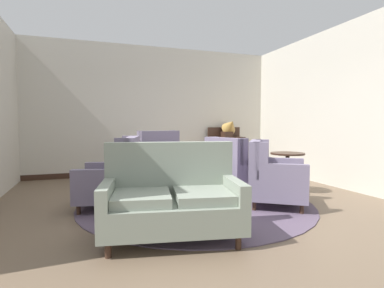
# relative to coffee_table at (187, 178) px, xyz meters

# --- Properties ---
(ground) EXTENTS (9.12, 9.12, 0.00)m
(ground) POSITION_rel_coffee_table_xyz_m (0.14, -0.32, -0.40)
(ground) COLOR brown
(wall_back) EXTENTS (6.14, 0.08, 3.08)m
(wall_back) POSITION_rel_coffee_table_xyz_m (0.14, 2.93, 1.14)
(wall_back) COLOR beige
(wall_back) RESTS_ON ground
(wall_right) EXTENTS (0.08, 4.56, 3.08)m
(wall_right) POSITION_rel_coffee_table_xyz_m (3.13, 0.65, 1.14)
(wall_right) COLOR beige
(wall_right) RESTS_ON ground
(baseboard_back) EXTENTS (5.98, 0.03, 0.12)m
(baseboard_back) POSITION_rel_coffee_table_xyz_m (0.14, 2.88, -0.34)
(baseboard_back) COLOR #382319
(baseboard_back) RESTS_ON ground
(area_rug) EXTENTS (3.52, 3.52, 0.01)m
(area_rug) POSITION_rel_coffee_table_xyz_m (0.14, -0.02, -0.39)
(area_rug) COLOR #5B4C60
(area_rug) RESTS_ON ground
(coffee_table) EXTENTS (0.90, 0.90, 0.48)m
(coffee_table) POSITION_rel_coffee_table_xyz_m (0.00, 0.00, 0.00)
(coffee_table) COLOR #382319
(coffee_table) RESTS_ON ground
(porcelain_vase) EXTENTS (0.20, 0.20, 0.38)m
(porcelain_vase) POSITION_rel_coffee_table_xyz_m (-0.06, -0.01, 0.24)
(porcelain_vase) COLOR #4C7A66
(porcelain_vase) RESTS_ON coffee_table
(settee) EXTENTS (1.54, 1.03, 1.01)m
(settee) POSITION_rel_coffee_table_xyz_m (-0.59, -1.29, 0.02)
(settee) COLOR gray
(settee) RESTS_ON ground
(armchair_beside_settee) EXTENTS (0.89, 0.93, 1.09)m
(armchair_beside_settee) POSITION_rel_coffee_table_xyz_m (-0.19, 1.41, 0.06)
(armchair_beside_settee) COLOR slate
(armchair_beside_settee) RESTS_ON ground
(armchair_foreground_right) EXTENTS (1.01, 1.02, 1.03)m
(armchair_foreground_right) POSITION_rel_coffee_table_xyz_m (-1.05, 0.13, 0.03)
(armchair_foreground_right) COLOR slate
(armchair_foreground_right) RESTS_ON ground
(armchair_far_left) EXTENTS (1.12, 1.14, 0.97)m
(armchair_far_left) POSITION_rel_coffee_table_xyz_m (1.16, -0.55, 0.03)
(armchair_far_left) COLOR slate
(armchair_far_left) RESTS_ON ground
(armchair_near_sideboard) EXTENTS (1.08, 1.04, 0.99)m
(armchair_near_sideboard) POSITION_rel_coffee_table_xyz_m (1.02, 0.42, 0.02)
(armchair_near_sideboard) COLOR slate
(armchair_near_sideboard) RESTS_ON ground
(side_table) EXTENTS (0.58, 0.58, 0.71)m
(side_table) POSITION_rel_coffee_table_xyz_m (1.89, 0.09, 0.04)
(side_table) COLOR #382319
(side_table) RESTS_ON ground
(sideboard) EXTENTS (0.90, 0.36, 1.14)m
(sideboard) POSITION_rel_coffee_table_xyz_m (1.93, 2.64, 0.11)
(sideboard) COLOR #382319
(sideboard) RESTS_ON ground
(gramophone) EXTENTS (0.39, 0.50, 0.55)m
(gramophone) POSITION_rel_coffee_table_xyz_m (1.98, 2.55, 0.76)
(gramophone) COLOR #382319
(gramophone) RESTS_ON sideboard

